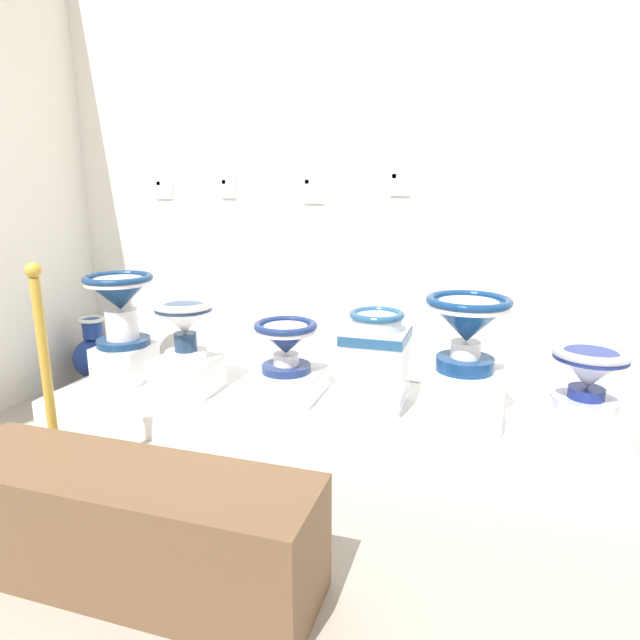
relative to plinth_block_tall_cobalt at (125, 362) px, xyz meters
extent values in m
cube|color=#A3998C|center=(1.25, -1.33, -0.24)|extent=(5.65, 5.23, 0.02)
cube|color=white|center=(1.25, 0.52, 1.37)|extent=(3.85, 0.06, 3.19)
cube|color=white|center=(1.25, 0.00, -0.17)|extent=(3.05, 0.93, 0.12)
cube|color=white|center=(0.00, 0.00, 0.00)|extent=(0.29, 0.30, 0.22)
cylinder|color=navy|center=(0.00, 0.00, 0.13)|extent=(0.31, 0.31, 0.04)
cylinder|color=white|center=(0.00, 0.00, 0.24)|extent=(0.19, 0.19, 0.18)
cone|color=navy|center=(0.00, 0.00, 0.42)|extent=(0.39, 0.39, 0.19)
cylinder|color=white|center=(0.00, 0.00, 0.50)|extent=(0.38, 0.38, 0.03)
torus|color=navy|center=(0.00, 0.00, 0.52)|extent=(0.40, 0.40, 0.04)
cylinder|color=white|center=(0.00, 0.00, 0.51)|extent=(0.27, 0.27, 0.01)
cube|color=white|center=(0.46, -0.05, -0.01)|extent=(0.34, 0.29, 0.20)
cylinder|color=white|center=(0.46, -0.05, 0.11)|extent=(0.24, 0.24, 0.04)
cylinder|color=navy|center=(0.46, -0.05, 0.18)|extent=(0.13, 0.13, 0.10)
cone|color=white|center=(0.46, -0.05, 0.32)|extent=(0.32, 0.32, 0.16)
cylinder|color=navy|center=(0.46, -0.05, 0.38)|extent=(0.32, 0.32, 0.03)
torus|color=white|center=(0.46, -0.05, 0.40)|extent=(0.34, 0.34, 0.04)
cylinder|color=navy|center=(0.46, -0.05, 0.40)|extent=(0.23, 0.23, 0.01)
cube|color=white|center=(1.02, 0.06, -0.04)|extent=(0.39, 0.40, 0.14)
cylinder|color=navy|center=(1.02, 0.06, 0.05)|extent=(0.28, 0.28, 0.04)
cylinder|color=white|center=(1.02, 0.06, 0.10)|extent=(0.14, 0.14, 0.06)
cone|color=navy|center=(1.02, 0.06, 0.21)|extent=(0.34, 0.34, 0.16)
cylinder|color=white|center=(1.02, 0.06, 0.27)|extent=(0.33, 0.33, 0.03)
torus|color=navy|center=(1.02, 0.06, 0.29)|extent=(0.35, 0.35, 0.04)
cylinder|color=white|center=(1.02, 0.06, 0.29)|extent=(0.24, 0.24, 0.01)
cube|color=white|center=(1.53, 0.06, -0.08)|extent=(0.31, 0.28, 0.06)
cube|color=silver|center=(1.53, 0.06, 0.13)|extent=(0.32, 0.33, 0.36)
cube|color=#255482|center=(1.53, 0.06, 0.28)|extent=(0.33, 0.34, 0.05)
cylinder|color=silver|center=(1.53, 0.06, 0.35)|extent=(0.26, 0.26, 0.08)
torus|color=#255482|center=(1.53, 0.06, 0.39)|extent=(0.29, 0.29, 0.04)
cube|color=white|center=(1.99, -0.04, 0.03)|extent=(0.38, 0.33, 0.28)
cylinder|color=navy|center=(1.99, -0.04, 0.20)|extent=(0.28, 0.28, 0.07)
cylinder|color=white|center=(1.99, -0.04, 0.28)|extent=(0.14, 0.14, 0.08)
cone|color=navy|center=(1.99, -0.04, 0.41)|extent=(0.39, 0.39, 0.20)
cylinder|color=white|center=(1.99, -0.04, 0.49)|extent=(0.39, 0.39, 0.03)
torus|color=navy|center=(1.99, -0.04, 0.51)|extent=(0.40, 0.40, 0.04)
cylinder|color=white|center=(1.99, -0.04, 0.51)|extent=(0.28, 0.28, 0.01)
cube|color=white|center=(2.54, -0.04, -0.04)|extent=(0.34, 0.37, 0.14)
cylinder|color=#B0B6D4|center=(2.54, -0.04, 0.06)|extent=(0.28, 0.28, 0.07)
cylinder|color=navy|center=(2.54, -0.04, 0.12)|extent=(0.16, 0.16, 0.05)
cone|color=#B0B6D4|center=(2.54, -0.04, 0.23)|extent=(0.33, 0.33, 0.17)
cylinder|color=navy|center=(2.54, -0.04, 0.29)|extent=(0.32, 0.32, 0.03)
torus|color=#B0B6D4|center=(2.54, -0.04, 0.31)|extent=(0.34, 0.34, 0.04)
cylinder|color=navy|center=(2.54, -0.04, 0.31)|extent=(0.23, 0.23, 0.01)
cube|color=white|center=(0.04, 0.48, 1.02)|extent=(0.12, 0.01, 0.12)
cube|color=#386BAD|center=(0.00, 0.48, 1.06)|extent=(0.02, 0.01, 0.02)
cube|color=white|center=(0.50, 0.48, 1.03)|extent=(0.09, 0.01, 0.12)
cube|color=#5B9E4C|center=(0.46, 0.48, 1.07)|extent=(0.02, 0.01, 0.02)
cube|color=white|center=(1.05, 0.48, 1.02)|extent=(0.13, 0.01, 0.16)
cube|color=#5B9E4C|center=(1.01, 0.48, 1.07)|extent=(0.02, 0.01, 0.02)
cube|color=white|center=(1.56, 0.48, 1.06)|extent=(0.11, 0.01, 0.13)
cube|color=#386BAD|center=(1.52, 0.48, 1.10)|extent=(0.02, 0.01, 0.02)
cylinder|color=white|center=(-0.37, 0.18, -0.21)|extent=(0.16, 0.16, 0.03)
ellipsoid|color=navy|center=(-0.37, 0.18, -0.06)|extent=(0.28, 0.28, 0.27)
cylinder|color=navy|center=(-0.37, 0.18, 0.14)|extent=(0.12, 0.12, 0.12)
torus|color=white|center=(-0.37, 0.18, 0.20)|extent=(0.17, 0.17, 0.02)
cylinder|color=gold|center=(0.37, -0.98, -0.22)|extent=(0.23, 0.23, 0.02)
cylinder|color=gold|center=(0.37, -0.98, 0.24)|extent=(0.04, 0.04, 0.90)
sphere|color=gold|center=(0.37, -0.98, 0.72)|extent=(0.06, 0.06, 0.06)
cube|color=brown|center=(1.01, -1.36, -0.03)|extent=(1.28, 0.36, 0.40)
camera|label=1|loc=(2.08, -2.67, 1.04)|focal=30.74mm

